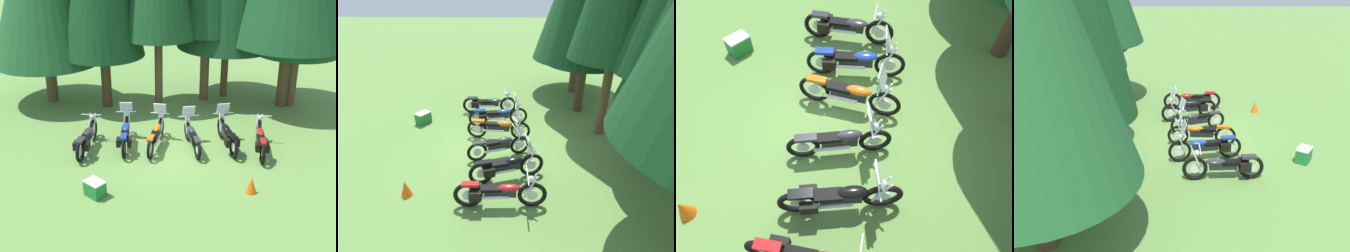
{
  "view_description": "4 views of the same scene",
  "coord_description": "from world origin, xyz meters",
  "views": [
    {
      "loc": [
        1.76,
        -13.53,
        7.08
      ],
      "look_at": [
        -0.2,
        0.08,
        0.8
      ],
      "focal_mm": 47.64,
      "sensor_mm": 36.0,
      "label": 1
    },
    {
      "loc": [
        8.35,
        0.49,
        5.29
      ],
      "look_at": [
        -0.38,
        0.28,
        0.65
      ],
      "focal_mm": 29.21,
      "sensor_mm": 36.0,
      "label": 2
    },
    {
      "loc": [
        4.05,
        0.93,
        5.98
      ],
      "look_at": [
        0.57,
        0.15,
        0.89
      ],
      "focal_mm": 34.79,
      "sensor_mm": 36.0,
      "label": 3
    },
    {
      "loc": [
        -13.2,
        0.8,
        6.14
      ],
      "look_at": [
        -0.71,
        0.67,
        0.79
      ],
      "focal_mm": 42.93,
      "sensor_mm": 36.0,
      "label": 4
    }
  ],
  "objects": [
    {
      "name": "ground_plane",
      "position": [
        0.0,
        0.0,
        0.0
      ],
      "size": [
        80.0,
        80.0,
        0.0
      ],
      "primitive_type": "plane",
      "color": "#608C42"
    },
    {
      "name": "motorcycle_0",
      "position": [
        -2.88,
        -0.56,
        0.46
      ],
      "size": [
        0.71,
        2.41,
        1.03
      ],
      "rotation": [
        0.0,
        0.0,
        1.61
      ],
      "color": "black",
      "rests_on": "ground_plane"
    },
    {
      "name": "motorcycle_1",
      "position": [
        -1.65,
        -0.09,
        0.49
      ],
      "size": [
        0.83,
        2.39,
        1.38
      ],
      "rotation": [
        0.0,
        0.0,
        1.73
      ],
      "color": "black",
      "rests_on": "ground_plane"
    },
    {
      "name": "motorcycle_2",
      "position": [
        -0.6,
        0.03,
        0.48
      ],
      "size": [
        0.68,
        2.37,
        1.38
      ],
      "rotation": [
        0.0,
        0.0,
        1.52
      ],
      "color": "black",
      "rests_on": "ground_plane"
    },
    {
      "name": "motorcycle_3",
      "position": [
        0.63,
        0.1,
        0.46
      ],
      "size": [
        0.93,
        2.08,
        1.35
      ],
      "rotation": [
        0.0,
        0.0,
        1.9
      ],
      "color": "black",
      "rests_on": "ground_plane"
    },
    {
      "name": "motorcycle_4",
      "position": [
        1.82,
        0.34,
        0.48
      ],
      "size": [
        0.97,
        2.23,
        1.39
      ],
      "rotation": [
        0.0,
        0.0,
        1.87
      ],
      "color": "black",
      "rests_on": "ground_plane"
    },
    {
      "name": "picnic_cooler",
      "position": [
        -1.81,
        -3.21,
        0.24
      ],
      "size": [
        0.7,
        0.65,
        0.48
      ],
      "color": "#1E7233",
      "rests_on": "ground_plane"
    },
    {
      "name": "traffic_cone",
      "position": [
        2.58,
        -2.42,
        0.24
      ],
      "size": [
        0.32,
        0.32,
        0.48
      ],
      "primitive_type": "cone",
      "color": "#EA590F",
      "rests_on": "ground_plane"
    }
  ]
}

